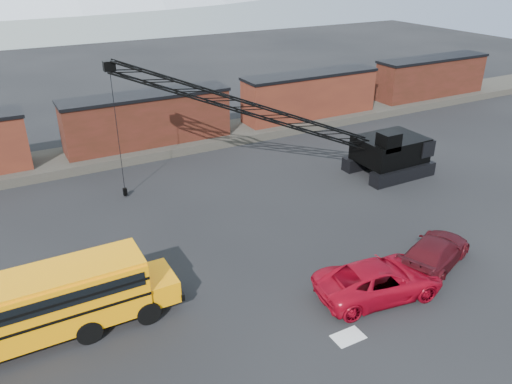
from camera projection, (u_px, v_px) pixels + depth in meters
ground at (290, 291)px, 24.63m from camera, size 160.00×160.00×0.00m
gravel_berm at (151, 147)px, 41.87m from camera, size 120.00×5.00×0.70m
boxcar_mid at (148, 119)px, 40.82m from camera, size 13.70×3.10×4.17m
boxcar_east_near at (310, 95)px, 47.72m from camera, size 13.70×3.10×4.17m
boxcar_east_far at (431, 77)px, 54.62m from camera, size 13.70×3.10×4.17m
snow_patch at (348, 337)px, 21.67m from camera, size 1.40×0.90×0.02m
school_bus at (33, 307)px, 20.74m from camera, size 11.65×2.65×3.19m
red_pickup at (379, 280)px, 23.99m from camera, size 6.66×3.79×1.75m
maroon_suv at (434, 252)px, 26.31m from camera, size 6.08×4.18×1.63m
crawler_crane at (258, 111)px, 33.40m from camera, size 21.84×8.00×9.35m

